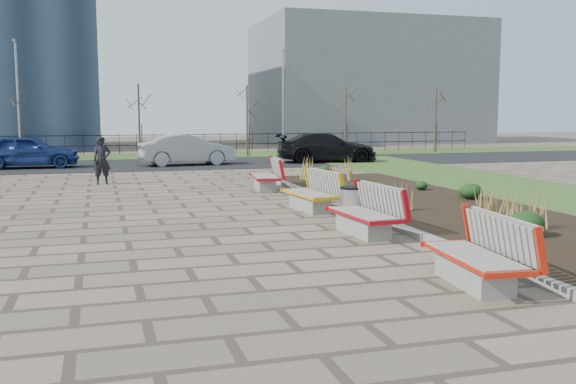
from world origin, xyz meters
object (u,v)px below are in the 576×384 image
object	(u,v)px
bench_a	(474,252)
lamp_east	(283,103)
bench_b	(363,211)
car_black	(327,148)
pedestrian	(102,160)
lamp_west	(18,102)
bench_d	(265,174)
car_silver	(187,150)
bench_c	(310,191)
car_blue	(28,151)
litter_bin	(352,206)

from	to	relation	value
bench_a	lamp_east	size ratio (longest dim) A/B	0.35
bench_b	car_black	world-z (taller)	car_black
pedestrian	lamp_west	xyz separation A→B (m)	(-3.94, 12.11, 2.20)
bench_d	bench_b	bearing A→B (deg)	-83.42
bench_b	lamp_east	size ratio (longest dim) A/B	0.35
car_black	lamp_east	size ratio (longest dim) A/B	0.83
car_silver	lamp_east	size ratio (longest dim) A/B	0.74
bench_c	pedestrian	bearing A→B (deg)	116.86
car_black	lamp_west	size ratio (longest dim) A/B	0.83
car_black	pedestrian	bearing A→B (deg)	130.68
lamp_east	car_blue	bearing A→B (deg)	-161.42
bench_d	lamp_west	distance (m)	17.86
bench_a	lamp_west	world-z (taller)	lamp_west
bench_a	bench_c	world-z (taller)	same
lamp_west	car_black	bearing A→B (deg)	-18.40
litter_bin	car_silver	world-z (taller)	car_silver
car_black	bench_d	bearing A→B (deg)	157.72
litter_bin	lamp_west	xyz separation A→B (m)	(-9.24, 22.14, 2.62)
bench_d	car_black	world-z (taller)	car_black
bench_a	car_silver	world-z (taller)	car_silver
pedestrian	car_blue	size ratio (longest dim) A/B	0.38
bench_c	litter_bin	bearing A→B (deg)	-90.09
bench_c	pedestrian	world-z (taller)	pedestrian
car_blue	car_silver	bearing A→B (deg)	-92.22
bench_d	lamp_east	world-z (taller)	lamp_east
bench_c	bench_d	size ratio (longest dim) A/B	1.00
bench_b	litter_bin	distance (m)	1.22
bench_c	bench_d	distance (m)	4.67
pedestrian	lamp_east	bearing A→B (deg)	43.00
bench_d	car_silver	world-z (taller)	car_silver
car_blue	car_black	distance (m)	14.09
pedestrian	lamp_west	distance (m)	12.92
pedestrian	car_blue	xyz separation A→B (m)	(-3.17, 7.66, -0.07)
bench_a	bench_d	bearing A→B (deg)	95.61
bench_c	car_silver	world-z (taller)	car_silver
bench_a	bench_b	xyz separation A→B (m)	(0.00, 4.07, 0.00)
car_blue	lamp_west	distance (m)	5.05
bench_a	car_black	size ratio (longest dim) A/B	0.42
pedestrian	car_black	distance (m)	13.06
litter_bin	pedestrian	bearing A→B (deg)	117.82
bench_c	car_blue	world-z (taller)	car_blue
bench_b	bench_d	bearing A→B (deg)	86.15
litter_bin	car_blue	distance (m)	19.62
litter_bin	car_silver	distance (m)	17.44
car_blue	bench_b	bearing A→B (deg)	-156.14
bench_b	litter_bin	world-z (taller)	bench_b
car_black	lamp_east	distance (m)	5.52
bench_b	bench_c	size ratio (longest dim) A/B	1.00
car_silver	bench_b	bearing A→B (deg)	177.23
bench_d	car_silver	distance (m)	10.52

